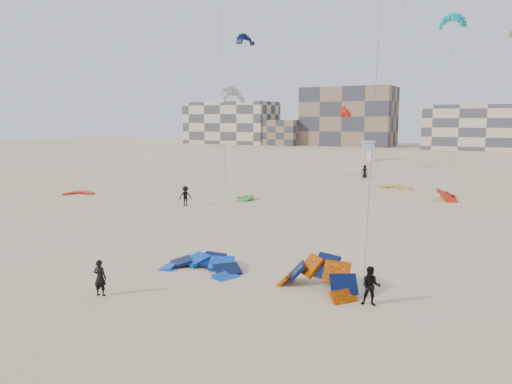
% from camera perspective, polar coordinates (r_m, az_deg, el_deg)
% --- Properties ---
extents(ground, '(320.00, 320.00, 0.00)m').
position_cam_1_polar(ground, '(26.68, -13.39, -9.43)').
color(ground, beige).
rests_on(ground, ground).
extents(kite_ground_blue, '(4.56, 4.81, 2.35)m').
position_cam_1_polar(kite_ground_blue, '(27.26, -6.28, -8.87)').
color(kite_ground_blue, '#0D75F8').
rests_on(kite_ground_blue, ground).
extents(kite_ground_orange, '(5.23, 5.22, 4.17)m').
position_cam_1_polar(kite_ground_orange, '(24.18, 6.99, -11.13)').
color(kite_ground_orange, '#FF5F00').
rests_on(kite_ground_orange, ground).
extents(kite_ground_red, '(4.20, 4.26, 0.68)m').
position_cam_1_polar(kite_ground_red, '(57.50, -19.61, -0.24)').
color(kite_ground_red, red).
rests_on(kite_ground_red, ground).
extents(kite_ground_green, '(4.05, 3.98, 1.53)m').
position_cam_1_polar(kite_ground_green, '(50.55, -1.45, -0.87)').
color(kite_ground_green, '#43A01D').
rests_on(kite_ground_green, ground).
extents(kite_ground_red_far, '(4.16, 4.00, 3.17)m').
position_cam_1_polar(kite_ground_red_far, '(53.95, 21.04, -0.84)').
color(kite_ground_red_far, red).
rests_on(kite_ground_red_far, ground).
extents(kite_ground_yellow, '(3.61, 3.80, 0.61)m').
position_cam_1_polar(kite_ground_yellow, '(61.17, 15.66, 0.42)').
color(kite_ground_yellow, gold).
rests_on(kite_ground_yellow, ground).
extents(kitesurfer_main, '(0.69, 0.53, 1.70)m').
position_cam_1_polar(kitesurfer_main, '(24.18, -17.40, -9.34)').
color(kitesurfer_main, black).
rests_on(kitesurfer_main, ground).
extents(kitesurfer_b, '(0.95, 0.80, 1.74)m').
position_cam_1_polar(kitesurfer_b, '(22.48, 12.99, -10.45)').
color(kitesurfer_b, black).
rests_on(kitesurfer_b, ground).
extents(kitesurfer_c, '(1.31, 1.37, 1.87)m').
position_cam_1_polar(kitesurfer_c, '(47.18, -8.06, -0.45)').
color(kitesurfer_c, black).
rests_on(kitesurfer_c, ground).
extents(kitesurfer_e, '(0.97, 0.70, 1.84)m').
position_cam_1_polar(kitesurfer_e, '(70.80, 12.32, 2.31)').
color(kitesurfer_e, black).
rests_on(kitesurfer_e, ground).
extents(kite_fly_grey, '(12.65, 10.62, 11.35)m').
position_cam_1_polar(kite_fly_grey, '(67.68, -2.84, 10.81)').
color(kite_fly_grey, silver).
rests_on(kite_fly_grey, ground).
extents(kite_fly_navy, '(4.00, 10.39, 20.20)m').
position_cam_1_polar(kite_fly_navy, '(79.14, -1.23, 16.91)').
color(kite_fly_navy, '#060D3F').
rests_on(kite_fly_navy, ground).
extents(kite_fly_teal_b, '(3.96, 3.92, 20.75)m').
position_cam_1_polar(kite_fly_teal_b, '(74.25, 21.49, 17.59)').
color(kite_fly_teal_b, '#048CA0').
rests_on(kite_fly_teal_b, ground).
extents(kite_fly_red, '(6.53, 4.49, 9.38)m').
position_cam_1_polar(kite_fly_red, '(83.06, 10.17, 8.88)').
color(kite_fly_red, red).
rests_on(kite_fly_red, ground).
extents(lifeguard_tower_far, '(3.48, 5.64, 3.80)m').
position_cam_1_polar(lifeguard_tower_far, '(102.87, 12.68, 4.63)').
color(lifeguard_tower_far, white).
rests_on(lifeguard_tower_far, ground).
extents(condo_west_a, '(30.00, 15.00, 14.00)m').
position_cam_1_polar(condo_west_a, '(172.55, -2.82, 7.89)').
color(condo_west_a, beige).
rests_on(condo_west_a, ground).
extents(condo_west_b, '(28.00, 14.00, 18.00)m').
position_cam_1_polar(condo_west_b, '(160.12, 10.53, 8.46)').
color(condo_west_b, '#866951').
rests_on(condo_west_b, ground).
extents(condo_mid, '(32.00, 16.00, 12.00)m').
position_cam_1_polar(condo_mid, '(149.30, 24.98, 6.71)').
color(condo_mid, beige).
rests_on(condo_mid, ground).
extents(condo_fill_left, '(12.00, 10.00, 8.00)m').
position_cam_1_polar(condo_fill_left, '(161.63, 3.01, 6.81)').
color(condo_fill_left, '#866951').
rests_on(condo_fill_left, ground).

